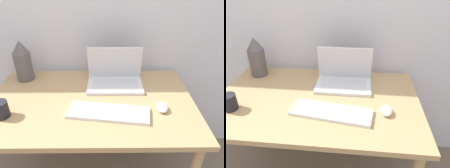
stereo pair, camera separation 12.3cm
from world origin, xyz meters
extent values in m
cube|color=tan|center=(0.00, 0.38, 0.70)|extent=(1.19, 0.76, 0.03)
cylinder|color=tan|center=(-0.54, 0.70, 0.34)|extent=(0.05, 0.05, 0.68)
cylinder|color=tan|center=(0.54, 0.70, 0.34)|extent=(0.05, 0.05, 0.68)
cube|color=silver|center=(0.15, 0.53, 0.72)|extent=(0.35, 0.23, 0.02)
cube|color=#B7B7BC|center=(0.15, 0.52, 0.74)|extent=(0.29, 0.13, 0.00)
cube|color=silver|center=(0.15, 0.61, 0.84)|extent=(0.35, 0.06, 0.22)
cube|color=black|center=(0.15, 0.62, 0.85)|extent=(0.31, 0.05, 0.19)
cube|color=silver|center=(0.11, 0.24, 0.72)|extent=(0.44, 0.20, 0.02)
cube|color=#B2B2B2|center=(0.11, 0.24, 0.73)|extent=(0.41, 0.17, 0.00)
ellipsoid|color=white|center=(0.39, 0.27, 0.73)|extent=(0.06, 0.09, 0.04)
cylinder|color=#514C4C|center=(-0.46, 0.63, 0.81)|extent=(0.11, 0.11, 0.19)
cone|color=#514C4C|center=(-0.46, 0.63, 0.95)|extent=(0.11, 0.11, 0.08)
cylinder|color=black|center=(-0.45, 0.22, 0.76)|extent=(0.08, 0.08, 0.09)
camera|label=1|loc=(0.12, -0.68, 1.42)|focal=35.00mm
camera|label=2|loc=(0.24, -0.68, 1.42)|focal=35.00mm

